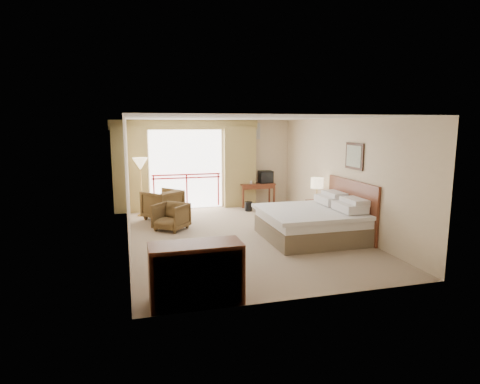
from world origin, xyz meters
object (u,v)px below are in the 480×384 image
object	(u,v)px
bed	(313,222)
table_lamp	(317,183)
desk	(256,188)
side_table	(159,212)
armchair_far	(163,219)
nightstand	(317,212)
floor_lamp	(140,166)
tv	(266,177)
wastebasket	(248,206)
armchair_near	(171,230)
dresser	(196,273)

from	to	relation	value
bed	table_lamp	world-z (taller)	table_lamp
bed	table_lamp	bearing A→B (deg)	61.11
desk	side_table	distance (m)	3.60
table_lamp	armchair_far	xyz separation A→B (m)	(-3.84, 1.53, -1.05)
nightstand	desk	bearing A→B (deg)	102.30
armchair_far	floor_lamp	size ratio (longest dim) A/B	0.54
nightstand	tv	xyz separation A→B (m)	(-0.51, 2.64, 0.61)
wastebasket	armchair_near	xyz separation A→B (m)	(-2.45, -1.58, -0.14)
armchair_near	side_table	world-z (taller)	side_table
bed	wastebasket	world-z (taller)	bed
floor_lamp	dresser	distance (m)	6.10
desk	tv	distance (m)	0.46
desk	armchair_far	xyz separation A→B (m)	(-3.03, -1.12, -0.56)
wastebasket	nightstand	bearing A→B (deg)	-56.41
wastebasket	floor_lamp	size ratio (longest dim) A/B	0.17
table_lamp	armchair_near	world-z (taller)	table_lamp
wastebasket	floor_lamp	world-z (taller)	floor_lamp
armchair_far	dresser	bearing A→B (deg)	51.22
desk	armchair_far	distance (m)	3.28
desk	dresser	world-z (taller)	dresser
nightstand	floor_lamp	bearing A→B (deg)	149.36
bed	wastebasket	xyz separation A→B (m)	(-0.58, 3.18, -0.24)
tv	dresser	distance (m)	7.29
bed	desk	xyz separation A→B (m)	(-0.10, 3.93, 0.19)
armchair_near	floor_lamp	xyz separation A→B (m)	(-0.64, 1.79, 1.42)
tv	side_table	world-z (taller)	tv
wastebasket	floor_lamp	bearing A→B (deg)	176.15
table_lamp	dresser	distance (m)	5.47
armchair_near	side_table	bearing A→B (deg)	151.04
table_lamp	nightstand	bearing A→B (deg)	-90.00
desk	armchair_near	distance (m)	3.78
tv	dresser	xyz separation A→B (m)	(-3.28, -6.49, -0.47)
table_lamp	armchair_near	bearing A→B (deg)	175.21
bed	wastebasket	distance (m)	3.24
tv	bed	bearing A→B (deg)	-88.26
bed	side_table	bearing A→B (deg)	145.58
desk	armchair_far	size ratio (longest dim) A/B	1.24
table_lamp	tv	size ratio (longest dim) A/B	1.34
nightstand	side_table	distance (m)	4.11
nightstand	floor_lamp	size ratio (longest dim) A/B	0.37
wastebasket	armchair_far	size ratio (longest dim) A/B	0.32
table_lamp	armchair_far	distance (m)	4.27
bed	table_lamp	xyz separation A→B (m)	(0.71, 1.29, 0.68)
nightstand	side_table	size ratio (longest dim) A/B	1.25
table_lamp	desk	distance (m)	2.81
nightstand	side_table	world-z (taller)	nightstand
side_table	dresser	bearing A→B (deg)	-87.74
bed	side_table	xyz separation A→B (m)	(-3.27, 2.24, -0.04)
desk	table_lamp	bearing A→B (deg)	-70.19
table_lamp	desk	bearing A→B (deg)	107.09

